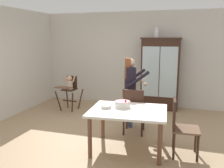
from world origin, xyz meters
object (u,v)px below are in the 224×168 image
at_px(birthday_cake, 123,104).
at_px(dining_chair_far_side, 134,108).
at_px(ceramic_vase, 157,33).
at_px(high_chair_with_toddler, 69,87).
at_px(dining_chair_right_end, 180,124).
at_px(china_cabinet, 160,74).
at_px(adult_person, 130,84).
at_px(dining_table, 128,115).
at_px(serving_bowl, 106,107).

distance_m(birthday_cake, dining_chair_far_side, 0.64).
bearing_deg(ceramic_vase, dining_chair_far_side, -93.96).
bearing_deg(high_chair_with_toddler, dining_chair_right_end, -26.93).
bearing_deg(china_cabinet, birthday_cake, -97.50).
bearing_deg(china_cabinet, dining_chair_far_side, -97.66).
bearing_deg(adult_person, dining_table, 169.78).
bearing_deg(serving_bowl, dining_chair_far_side, 66.13).
xyz_separation_m(adult_person, dining_chair_right_end, (1.11, -1.12, -0.41)).
xyz_separation_m(adult_person, serving_bowl, (-0.15, -1.21, -0.20)).
height_order(dining_chair_far_side, dining_chair_right_end, same).
height_order(ceramic_vase, dining_table, ceramic_vase).
relative_size(ceramic_vase, dining_chair_right_end, 0.28).
height_order(ceramic_vase, serving_bowl, ceramic_vase).
bearing_deg(china_cabinet, dining_table, -94.45).
xyz_separation_m(ceramic_vase, birthday_cake, (-0.22, -2.68, -1.29)).
bearing_deg(high_chair_with_toddler, ceramic_vase, 26.70).
xyz_separation_m(high_chair_with_toddler, dining_chair_far_side, (2.06, -1.21, -0.10)).
height_order(dining_table, dining_chair_right_end, dining_chair_right_end).
bearing_deg(birthday_cake, ceramic_vase, 85.38).
height_order(serving_bowl, dining_chair_far_side, dining_chair_far_side).
xyz_separation_m(serving_bowl, dining_chair_right_end, (1.26, 0.10, -0.21)).
xyz_separation_m(ceramic_vase, dining_chair_right_end, (0.79, -2.74, -1.53)).
bearing_deg(adult_person, high_chair_with_toddler, 46.71).
relative_size(china_cabinet, dining_chair_far_side, 2.05).
relative_size(birthday_cake, serving_bowl, 1.56).
xyz_separation_m(birthday_cake, serving_bowl, (-0.26, -0.15, -0.03)).
distance_m(serving_bowl, dining_chair_right_end, 1.28).
xyz_separation_m(china_cabinet, dining_chair_right_end, (0.65, -2.73, -0.43)).
height_order(birthday_cake, dining_chair_far_side, dining_chair_far_side).
bearing_deg(dining_chair_far_side, dining_chair_right_end, 140.44).
distance_m(china_cabinet, dining_chair_right_end, 2.84).
height_order(high_chair_with_toddler, dining_chair_far_side, dining_chair_far_side).
bearing_deg(high_chair_with_toddler, dining_table, -37.44).
relative_size(ceramic_vase, high_chair_with_toddler, 0.28).
distance_m(ceramic_vase, high_chair_with_toddler, 2.77).
relative_size(high_chair_with_toddler, serving_bowl, 5.28).
bearing_deg(dining_table, adult_person, 101.42).
height_order(ceramic_vase, birthday_cake, ceramic_vase).
height_order(adult_person, dining_chair_far_side, adult_person).
bearing_deg(dining_chair_right_end, dining_chair_far_side, 50.93).
bearing_deg(dining_chair_far_side, high_chair_with_toddler, -35.09).
bearing_deg(china_cabinet, ceramic_vase, 178.44).
bearing_deg(china_cabinet, adult_person, -105.89).
relative_size(ceramic_vase, dining_table, 0.19).
bearing_deg(birthday_cake, dining_chair_right_end, -3.38).
distance_m(china_cabinet, ceramic_vase, 1.11).
xyz_separation_m(birthday_cake, dining_chair_right_end, (1.00, -0.06, -0.24)).
bearing_deg(dining_chair_far_side, china_cabinet, -102.23).
bearing_deg(dining_chair_right_end, birthday_cake, 82.54).
bearing_deg(high_chair_with_toddler, adult_person, -16.61).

